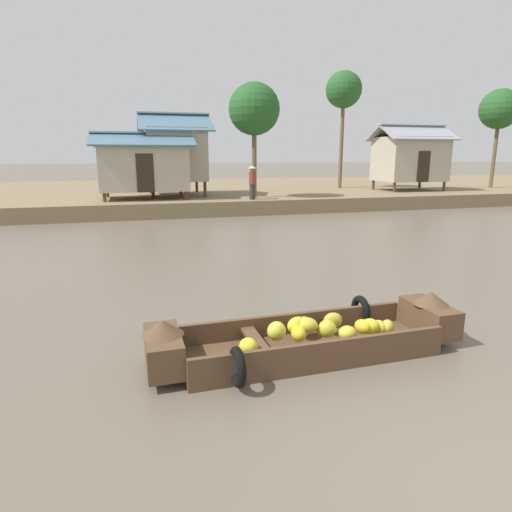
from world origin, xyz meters
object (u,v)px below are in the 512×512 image
stilt_house_mid_left (175,153)px  palm_tree_mid (344,91)px  palm_tree_far (254,110)px  banana_boat (310,337)px  palm_tree_near (500,110)px  stilt_house_left (144,166)px  vendor_person (252,181)px  stilt_house_mid_right (410,158)px

stilt_house_mid_left → palm_tree_mid: size_ratio=0.59×
palm_tree_far → palm_tree_mid: bearing=34.2°
banana_boat → palm_tree_far: bearing=77.5°
banana_boat → palm_tree_near: bearing=41.9°
stilt_house_left → vendor_person: stilt_house_left is taller
stilt_house_mid_right → palm_tree_mid: (-3.21, 3.01, 4.19)m
palm_tree_near → palm_tree_far: (-17.31, -2.43, -0.67)m
banana_boat → palm_tree_mid: palm_tree_mid is taller
banana_boat → vendor_person: vendor_person is taller
stilt_house_mid_left → palm_tree_near: palm_tree_near is taller
banana_boat → stilt_house_left: size_ratio=0.96×
stilt_house_mid_left → vendor_person: stilt_house_mid_left is taller
palm_tree_near → vendor_person: bearing=-169.0°
stilt_house_mid_right → vendor_person: stilt_house_mid_right is taller
stilt_house_left → palm_tree_near: bearing=3.6°
banana_boat → stilt_house_mid_left: size_ratio=1.09×
palm_tree_mid → stilt_house_mid_left: bearing=-167.3°
palm_tree_near → palm_tree_far: palm_tree_near is taller
banana_boat → stilt_house_mid_left: (-0.13, 18.88, 2.69)m
stilt_house_mid_left → palm_tree_far: (3.77, -2.48, 2.13)m
stilt_house_mid_right → palm_tree_near: 7.44m
stilt_house_mid_right → stilt_house_mid_left: bearing=178.0°
stilt_house_mid_left → palm_tree_mid: palm_tree_mid is taller
stilt_house_mid_right → vendor_person: size_ratio=2.74×
palm_tree_near → stilt_house_mid_right: bearing=-176.2°
palm_tree_near → stilt_house_left: bearing=-176.4°
banana_boat → stilt_house_mid_right: bearing=52.3°
banana_boat → vendor_person: (3.26, 15.38, 1.38)m
palm_tree_near → vendor_person: size_ratio=3.83×
stilt_house_left → stilt_house_mid_left: stilt_house_mid_left is taller
stilt_house_left → stilt_house_mid_right: stilt_house_mid_right is taller
vendor_person → palm_tree_far: bearing=69.4°
banana_boat → palm_tree_mid: bearing=62.8°
vendor_person → stilt_house_mid_left: bearing=134.2°
banana_boat → stilt_house_left: stilt_house_left is taller
palm_tree_near → vendor_person: palm_tree_near is taller
stilt_house_mid_left → vendor_person: (3.39, -3.49, -1.31)m
stilt_house_mid_right → palm_tree_near: palm_tree_near is taller
stilt_house_mid_left → palm_tree_near: bearing=-0.1°
palm_tree_near → banana_boat: bearing=-138.1°
palm_tree_mid → palm_tree_far: palm_tree_mid is taller
palm_tree_near → vendor_person: (-17.69, -3.44, -4.12)m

